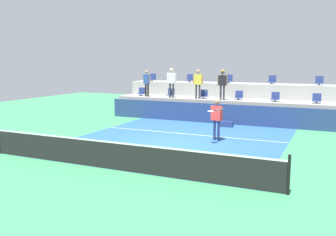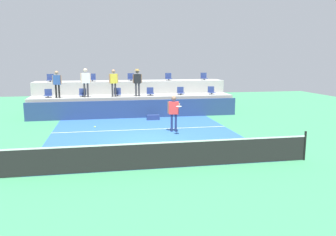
{
  "view_description": "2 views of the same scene",
  "coord_description": "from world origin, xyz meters",
  "px_view_note": "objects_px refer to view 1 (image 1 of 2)",
  "views": [
    {
      "loc": [
        6.16,
        -13.57,
        3.42
      ],
      "look_at": [
        0.31,
        -0.81,
        1.26
      ],
      "focal_mm": 39.15,
      "sensor_mm": 36.0,
      "label": 1
    },
    {
      "loc": [
        -1.87,
        -14.74,
        3.65
      ],
      "look_at": [
        0.69,
        -1.23,
        1.22
      ],
      "focal_mm": 36.23,
      "sensor_mm": 36.0,
      "label": 2
    }
  ],
  "objects_px": {
    "stadium_chair_lower_left": "(171,93)",
    "stadium_chair_lower_mid_right": "(239,96)",
    "spectator_in_white": "(198,81)",
    "stadium_chair_upper_right": "(272,80)",
    "spectator_in_grey": "(172,80)",
    "stadium_chair_lower_far_left": "(141,92)",
    "spectator_with_hat": "(222,81)",
    "stadium_chair_upper_center": "(229,80)",
    "stadium_chair_lower_right": "(275,98)",
    "stadium_chair_lower_far_right": "(317,99)",
    "stadium_chair_lower_mid_left": "(204,95)",
    "tennis_ball": "(117,124)",
    "stadium_chair_upper_far_right": "(319,81)",
    "spectator_leaning_on_rail": "(147,81)",
    "equipment_bag": "(226,124)",
    "tennis_player": "(217,115)",
    "stadium_chair_upper_far_left": "(153,78)",
    "stadium_chair_upper_left": "(190,79)"
  },
  "relations": [
    {
      "from": "stadium_chair_upper_far_left",
      "to": "spectator_with_hat",
      "type": "height_order",
      "value": "spectator_with_hat"
    },
    {
      "from": "stadium_chair_lower_mid_right",
      "to": "spectator_in_white",
      "type": "relative_size",
      "value": 0.3
    },
    {
      "from": "stadium_chair_lower_mid_right",
      "to": "stadium_chair_lower_far_left",
      "type": "bearing_deg",
      "value": 180.0
    },
    {
      "from": "stadium_chair_lower_left",
      "to": "spectator_in_white",
      "type": "bearing_deg",
      "value": -11.18
    },
    {
      "from": "stadium_chair_lower_mid_right",
      "to": "spectator_in_white",
      "type": "distance_m",
      "value": 2.53
    },
    {
      "from": "stadium_chair_upper_center",
      "to": "stadium_chair_lower_mid_left",
      "type": "bearing_deg",
      "value": -119.66
    },
    {
      "from": "stadium_chair_lower_far_right",
      "to": "tennis_ball",
      "type": "xyz_separation_m",
      "value": [
        -7.58,
        -7.6,
        -0.68
      ]
    },
    {
      "from": "stadium_chair_lower_right",
      "to": "tennis_ball",
      "type": "height_order",
      "value": "stadium_chair_lower_right"
    },
    {
      "from": "stadium_chair_upper_center",
      "to": "stadium_chair_upper_far_right",
      "type": "distance_m",
      "value": 5.28
    },
    {
      "from": "tennis_ball",
      "to": "stadium_chair_lower_left",
      "type": "bearing_deg",
      "value": 96.75
    },
    {
      "from": "stadium_chair_lower_far_left",
      "to": "tennis_ball",
      "type": "distance_m",
      "value": 8.19
    },
    {
      "from": "stadium_chair_upper_far_right",
      "to": "spectator_in_white",
      "type": "xyz_separation_m",
      "value": [
        -6.54,
        -2.18,
        -0.03
      ]
    },
    {
      "from": "stadium_chair_upper_far_left",
      "to": "spectator_leaning_on_rail",
      "type": "relative_size",
      "value": 0.31
    },
    {
      "from": "spectator_in_grey",
      "to": "stadium_chair_lower_right",
      "type": "bearing_deg",
      "value": 3.59
    },
    {
      "from": "stadium_chair_lower_left",
      "to": "spectator_in_grey",
      "type": "distance_m",
      "value": 0.99
    },
    {
      "from": "stadium_chair_lower_far_left",
      "to": "spectator_with_hat",
      "type": "bearing_deg",
      "value": -3.98
    },
    {
      "from": "stadium_chair_lower_mid_right",
      "to": "spectator_in_grey",
      "type": "bearing_deg",
      "value": -174.61
    },
    {
      "from": "equipment_bag",
      "to": "spectator_with_hat",
      "type": "bearing_deg",
      "value": 113.08
    },
    {
      "from": "spectator_with_hat",
      "to": "tennis_ball",
      "type": "relative_size",
      "value": 25.46
    },
    {
      "from": "stadium_chair_upper_left",
      "to": "tennis_ball",
      "type": "height_order",
      "value": "stadium_chair_upper_left"
    },
    {
      "from": "tennis_player",
      "to": "spectator_in_grey",
      "type": "distance_m",
      "value": 7.02
    },
    {
      "from": "stadium_chair_upper_center",
      "to": "stadium_chair_lower_right",
      "type": "bearing_deg",
      "value": -29.75
    },
    {
      "from": "stadium_chair_upper_far_right",
      "to": "tennis_player",
      "type": "distance_m",
      "value": 8.42
    },
    {
      "from": "stadium_chair_lower_left",
      "to": "stadium_chair_lower_mid_right",
      "type": "xyz_separation_m",
      "value": [
        4.31,
        0.0,
        0.0
      ]
    },
    {
      "from": "stadium_chair_lower_far_left",
      "to": "spectator_with_hat",
      "type": "xyz_separation_m",
      "value": [
        5.52,
        -0.38,
        0.85
      ]
    },
    {
      "from": "stadium_chair_upper_far_right",
      "to": "spectator_with_hat",
      "type": "height_order",
      "value": "spectator_with_hat"
    },
    {
      "from": "tennis_player",
      "to": "spectator_in_white",
      "type": "relative_size",
      "value": 1.06
    },
    {
      "from": "stadium_chair_lower_mid_left",
      "to": "stadium_chair_upper_far_right",
      "type": "distance_m",
      "value": 6.61
    },
    {
      "from": "stadium_chair_upper_center",
      "to": "stadium_chair_upper_far_right",
      "type": "bearing_deg",
      "value": 0.0
    },
    {
      "from": "stadium_chair_lower_mid_right",
      "to": "tennis_player",
      "type": "relative_size",
      "value": 0.29
    },
    {
      "from": "stadium_chair_lower_mid_right",
      "to": "equipment_bag",
      "type": "xyz_separation_m",
      "value": [
        -0.13,
        -2.13,
        -1.31
      ]
    },
    {
      "from": "stadium_chair_lower_far_left",
      "to": "stadium_chair_upper_right",
      "type": "xyz_separation_m",
      "value": [
        7.96,
        1.8,
        0.85
      ]
    },
    {
      "from": "stadium_chair_lower_right",
      "to": "stadium_chair_upper_right",
      "type": "height_order",
      "value": "stadium_chair_upper_right"
    },
    {
      "from": "stadium_chair_lower_mid_right",
      "to": "tennis_ball",
      "type": "bearing_deg",
      "value": -114.14
    },
    {
      "from": "spectator_in_grey",
      "to": "spectator_with_hat",
      "type": "bearing_deg",
      "value": -0.0
    },
    {
      "from": "stadium_chair_upper_center",
      "to": "spectator_leaning_on_rail",
      "type": "distance_m",
      "value": 5.16
    },
    {
      "from": "spectator_leaning_on_rail",
      "to": "stadium_chair_upper_center",
      "type": "bearing_deg",
      "value": 25.06
    },
    {
      "from": "spectator_in_grey",
      "to": "tennis_player",
      "type": "bearing_deg",
      "value": -49.49
    },
    {
      "from": "stadium_chair_lower_left",
      "to": "stadium_chair_lower_mid_left",
      "type": "bearing_deg",
      "value": 0.0
    },
    {
      "from": "stadium_chair_upper_left",
      "to": "stadium_chair_upper_far_right",
      "type": "height_order",
      "value": "same"
    },
    {
      "from": "stadium_chair_lower_far_right",
      "to": "spectator_in_white",
      "type": "bearing_deg",
      "value": -176.64
    },
    {
      "from": "stadium_chair_upper_left",
      "to": "stadium_chair_upper_center",
      "type": "xyz_separation_m",
      "value": [
        2.63,
        0.0,
        0.0
      ]
    },
    {
      "from": "stadium_chair_lower_left",
      "to": "tennis_player",
      "type": "distance_m",
      "value": 7.36
    },
    {
      "from": "stadium_chair_lower_right",
      "to": "spectator_in_white",
      "type": "height_order",
      "value": "spectator_in_white"
    },
    {
      "from": "spectator_leaning_on_rail",
      "to": "stadium_chair_upper_far_left",
      "type": "bearing_deg",
      "value": 107.98
    },
    {
      "from": "spectator_in_white",
      "to": "stadium_chair_lower_far_right",
      "type": "bearing_deg",
      "value": 3.36
    },
    {
      "from": "stadium_chair_upper_right",
      "to": "spectator_in_grey",
      "type": "height_order",
      "value": "spectator_in_grey"
    },
    {
      "from": "stadium_chair_upper_left",
      "to": "equipment_bag",
      "type": "relative_size",
      "value": 0.68
    },
    {
      "from": "stadium_chair_lower_mid_left",
      "to": "tennis_ball",
      "type": "distance_m",
      "value": 7.73
    },
    {
      "from": "stadium_chair_lower_right",
      "to": "spectator_with_hat",
      "type": "xyz_separation_m",
      "value": [
        -2.92,
        -0.38,
        0.85
      ]
    }
  ]
}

